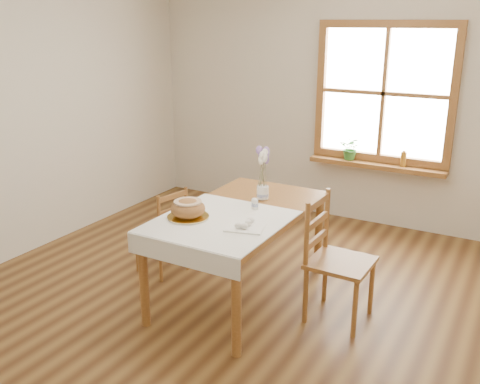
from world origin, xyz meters
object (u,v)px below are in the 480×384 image
object	(u,v)px
flower_vase	(263,193)
chair_left	(161,230)
dining_table	(240,220)
chair_right	(341,261)
bread_plate	(188,217)

from	to	relation	value
flower_vase	chair_left	bearing A→B (deg)	-163.28
dining_table	chair_right	xyz separation A→B (m)	(0.83, 0.06, -0.19)
chair_left	flower_vase	distance (m)	1.00
flower_vase	bread_plate	bearing A→B (deg)	-111.86
chair_left	dining_table	bearing A→B (deg)	97.57
chair_left	bread_plate	world-z (taller)	chair_left
dining_table	flower_vase	bearing A→B (deg)	83.43
dining_table	flower_vase	size ratio (longest dim) A/B	14.71
bread_plate	flower_vase	xyz separation A→B (m)	(0.28, 0.69, 0.04)
flower_vase	dining_table	bearing A→B (deg)	-96.57
chair_left	bread_plate	distance (m)	0.82
dining_table	chair_left	world-z (taller)	chair_left
chair_left	bread_plate	size ratio (longest dim) A/B	2.59
chair_left	flower_vase	bearing A→B (deg)	118.04
dining_table	bread_plate	world-z (taller)	bread_plate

